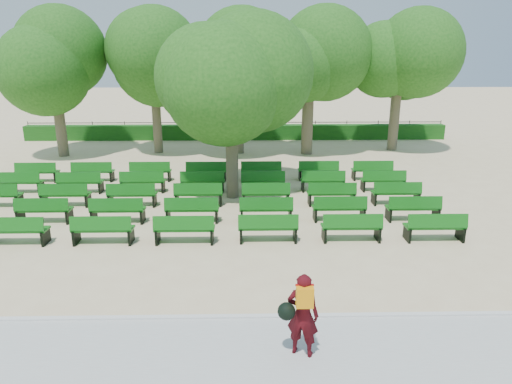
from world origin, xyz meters
TOP-DOWN VIEW (x-y plane):
  - ground at (0.00, 0.00)m, footprint 120.00×120.00m
  - paving at (0.00, -7.40)m, footprint 30.00×2.20m
  - curb at (0.00, -6.25)m, footprint 30.00×0.12m
  - hedge at (0.00, 14.00)m, footprint 26.00×0.70m
  - fence at (0.00, 14.40)m, footprint 26.00×0.10m
  - tree_line at (0.00, 10.00)m, footprint 21.80×6.80m
  - bench_array at (-1.06, 1.05)m, footprint 1.72×0.64m
  - tree_among at (0.12, 2.02)m, footprint 4.37×4.37m
  - person at (1.58, -7.43)m, footprint 0.77×0.55m

SIDE VIEW (x-z plane):
  - ground at x=0.00m, z-range 0.00..0.00m
  - fence at x=0.00m, z-range -0.51..0.51m
  - tree_line at x=0.00m, z-range -3.52..3.52m
  - paving at x=0.00m, z-range 0.00..0.06m
  - curb at x=0.00m, z-range 0.00..0.10m
  - bench_array at x=-1.06m, z-range -0.45..0.62m
  - hedge at x=0.00m, z-range 0.00..0.90m
  - person at x=1.58m, z-range 0.09..1.63m
  - tree_among at x=0.12m, z-range 1.05..7.12m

